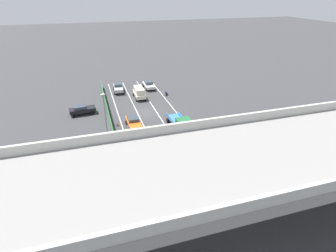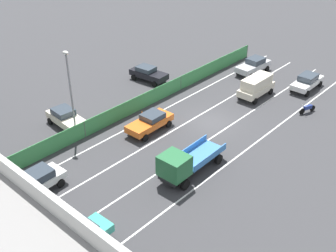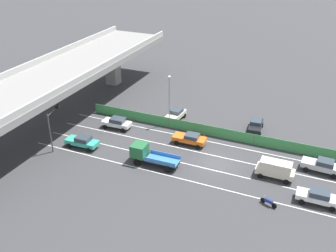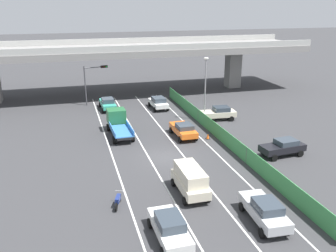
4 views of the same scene
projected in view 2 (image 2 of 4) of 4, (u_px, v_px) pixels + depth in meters
The scene contains 19 objects.
ground_plane at pixel (212, 122), 38.94m from camera, with size 300.00×300.00×0.00m, color #38383A.
lane_line_left_edge at pixel (237, 157), 34.14m from camera, with size 0.14×42.20×0.01m, color silver.
lane_line_mid_left at pixel (205, 142), 36.03m from camera, with size 0.14×42.20×0.01m, color silver.
lane_line_mid_right at pixel (176, 129), 37.92m from camera, with size 0.14×42.20×0.01m, color silver.
lane_line_right_edge at pixel (150, 117), 39.80m from camera, with size 0.14×42.20×0.01m, color silver.
green_fence at pixel (137, 104), 40.39m from camera, with size 0.10×38.30×1.56m.
car_taxi_orange at pixel (150, 122), 37.29m from camera, with size 2.12×4.59×1.55m.
car_van_cream at pixel (256, 86), 42.86m from camera, with size 2.02×4.44×2.15m.
car_taxi_teal at pixel (78, 239), 25.20m from camera, with size 2.04×4.61×1.61m.
car_hatchback_white at pixel (36, 181), 29.99m from camera, with size 2.11×4.35×1.62m.
car_sedan_white at pixel (307, 81), 44.51m from camera, with size 2.00×4.58×1.63m.
car_sedan_silver at pixel (254, 65), 48.22m from camera, with size 2.19×4.77×1.71m.
flatbed_truck_blue at pixel (183, 163), 31.20m from camera, with size 2.38×6.19×2.44m.
motorcycle at pixel (308, 108), 40.25m from camera, with size 0.84×1.87×0.93m.
parked_sedan_dark at pixel (148, 73), 46.34m from camera, with size 4.44×2.26×1.59m.
parked_sedan_cream at pixel (66, 118), 37.81m from camera, with size 4.39×2.29×1.67m.
traffic_light at pixel (37, 246), 20.74m from camera, with size 3.40×1.04×5.55m.
street_lamp at pixel (70, 87), 34.67m from camera, with size 0.60×0.36×7.76m.
traffic_cone at pixel (142, 114), 39.74m from camera, with size 0.47×0.47×0.60m.
Camera 2 is at (-19.58, 27.64, 19.64)m, focal length 45.04 mm.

